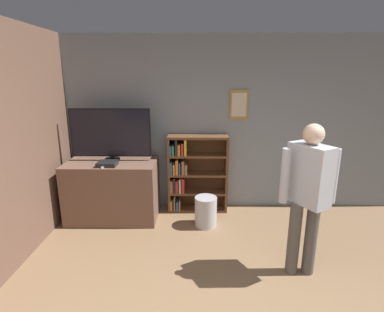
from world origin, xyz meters
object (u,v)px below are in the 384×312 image
(game_console, at_px, (107,164))
(person, at_px, (308,189))
(television, at_px, (111,134))
(bookshelf, at_px, (192,173))
(waste_bin, at_px, (206,211))

(game_console, relative_size, person, 0.16)
(television, bearing_deg, bookshelf, 10.19)
(bookshelf, xyz_separation_m, person, (1.21, -1.59, 0.37))
(bookshelf, bearing_deg, game_console, -157.43)
(bookshelf, relative_size, person, 0.73)
(person, distance_m, waste_bin, 1.64)
(television, distance_m, person, 2.77)
(television, relative_size, waste_bin, 2.69)
(waste_bin, bearing_deg, game_console, 177.79)
(game_console, distance_m, person, 2.63)
(television, xyz_separation_m, waste_bin, (1.38, -0.33, -1.06))
(bookshelf, distance_m, person, 2.03)
(person, relative_size, waste_bin, 3.82)
(game_console, relative_size, bookshelf, 0.22)
(bookshelf, xyz_separation_m, waste_bin, (0.20, -0.54, -0.40))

